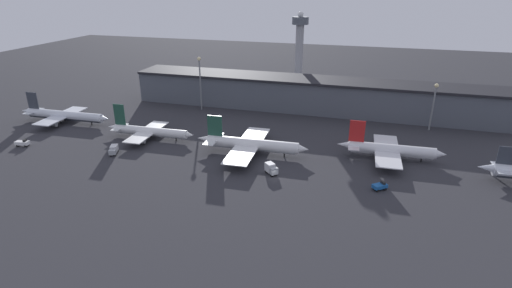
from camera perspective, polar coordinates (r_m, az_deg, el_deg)
ground at (r=133.99m, az=2.58°, el=-4.94°), size 600.00×600.00×0.00m
terminal_building at (r=203.07m, az=7.92°, el=7.01°), size 182.81×20.35×16.27m
airplane_0 at (r=204.79m, az=-25.74°, el=3.70°), size 46.68×27.80×13.39m
airplane_1 at (r=171.74m, az=-15.00°, el=1.76°), size 39.26×26.31×13.91m
airplane_2 at (r=151.09m, az=-0.72°, el=-0.07°), size 43.69×37.83×14.05m
airplane_3 at (r=154.58m, az=18.59°, el=-0.81°), size 38.74×31.46×13.95m
service_vehicle_0 at (r=183.90m, az=-30.40°, el=0.13°), size 5.55×3.28×2.89m
service_vehicle_1 at (r=132.46m, az=17.28°, el=-5.77°), size 5.11×4.79×2.66m
service_vehicle_2 at (r=161.07m, az=-19.67°, el=-0.75°), size 4.49×6.40×3.04m
service_vehicle_3 at (r=136.11m, az=2.16°, el=-3.51°), size 5.38×5.34×3.74m
lamp_post_0 at (r=202.29m, az=-8.00°, el=9.47°), size 1.80×1.80×26.70m
lamp_post_1 at (r=188.18m, az=24.08°, el=5.74°), size 1.80×1.80×20.96m
control_tower at (r=231.60m, az=6.21°, el=13.59°), size 9.00×9.00×45.48m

